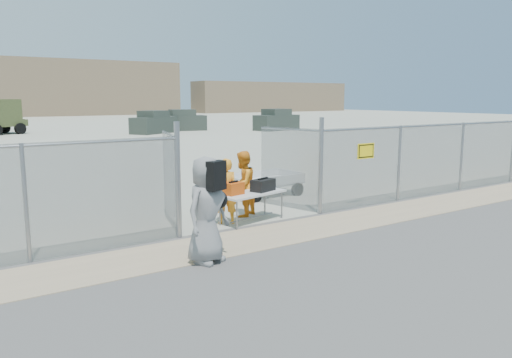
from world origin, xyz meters
TOP-DOWN VIEW (x-y plane):
  - ground at (0.00, 0.00)m, footprint 160.00×160.00m
  - tarmac_inside at (0.00, 42.00)m, footprint 160.00×80.00m
  - dirt_strip at (0.00, 1.00)m, footprint 44.00×1.60m
  - distant_hills at (5.00, 78.00)m, footprint 140.00×6.00m
  - chain_link_fence at (0.00, 2.00)m, footprint 40.00×0.20m
  - folding_table at (0.04, 2.24)m, footprint 1.85×1.07m
  - orange_bag at (-0.47, 2.25)m, footprint 0.52×0.41m
  - black_duffel at (0.36, 2.24)m, footprint 0.68×0.53m
  - security_worker_left at (-0.57, 2.45)m, footprint 0.67×0.55m
  - security_worker_right at (0.18, 2.88)m, footprint 1.02×0.95m
  - visitor at (-2.27, 0.22)m, footprint 1.13×0.94m
  - utility_trailer at (2.14, 4.79)m, footprint 3.09×1.74m
  - parked_vehicle_near at (9.66, 31.83)m, footprint 4.47×3.60m
  - parked_vehicle_mid at (13.21, 33.76)m, footprint 4.37×2.60m
  - parked_vehicle_far at (20.55, 29.38)m, footprint 4.44×2.51m

SIDE VIEW (x-z plane):
  - ground at x=0.00m, z-range 0.00..0.00m
  - tarmac_inside at x=0.00m, z-range 0.00..0.01m
  - dirt_strip at x=0.00m, z-range 0.00..0.01m
  - utility_trailer at x=2.14m, z-range 0.00..0.73m
  - folding_table at x=0.04m, z-range 0.00..0.74m
  - security_worker_left at x=-0.57m, z-range 0.00..1.58m
  - security_worker_right at x=0.18m, z-range 0.00..1.67m
  - orange_bag at x=-0.47m, z-range 0.74..1.02m
  - black_duffel at x=0.36m, z-range 0.74..1.03m
  - parked_vehicle_near at x=9.66m, z-range 0.00..1.85m
  - parked_vehicle_mid at x=13.21m, z-range 0.00..1.85m
  - parked_vehicle_far at x=20.55m, z-range 0.00..1.90m
  - visitor at x=-2.27m, z-range 0.00..1.96m
  - chain_link_fence at x=0.00m, z-range 0.00..2.20m
  - distant_hills at x=5.00m, z-range 0.00..9.00m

